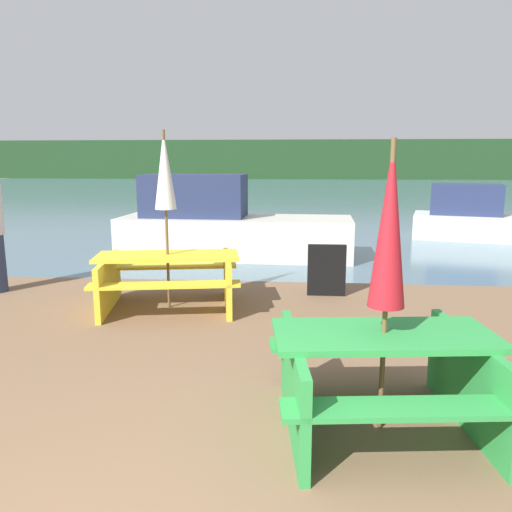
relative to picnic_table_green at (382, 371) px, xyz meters
The scene contains 9 objects.
water 29.46m from the picnic_table_green, 93.06° to the left, with size 60.00×50.00×0.00m.
far_treeline 49.46m from the picnic_table_green, 91.82° to the left, with size 80.00×1.60×4.00m.
picnic_table_green is the anchor object (origin of this frame).
picnic_table_yellow 3.70m from the picnic_table_green, 128.95° to the left, with size 2.06×1.67×0.72m.
umbrella_white 3.94m from the picnic_table_green, 128.95° to the left, with size 0.28×0.28×2.32m.
umbrella_crimson 1.05m from the picnic_table_green, ahead, with size 0.26×0.26×2.09m.
boat 6.84m from the picnic_table_green, 107.74° to the left, with size 4.72×1.61×1.66m.
boat_second 10.13m from the picnic_table_green, 66.60° to the left, with size 3.98×2.34×1.36m.
signboard 3.67m from the picnic_table_green, 93.06° to the left, with size 0.55×0.08×0.75m.
Camera 1 is at (0.94, -1.66, 1.94)m, focal length 35.00 mm.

